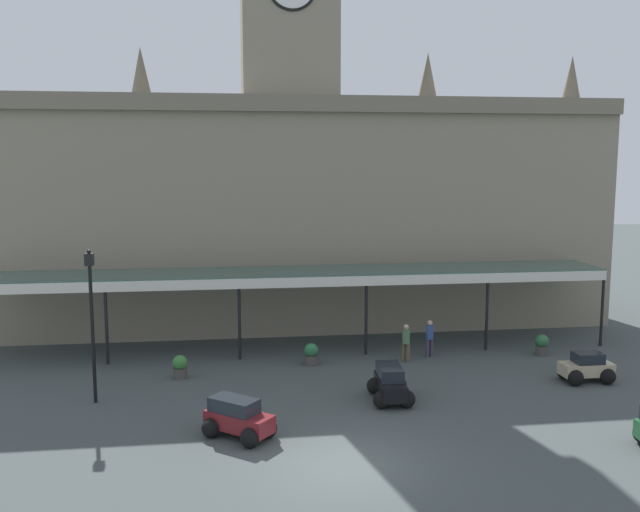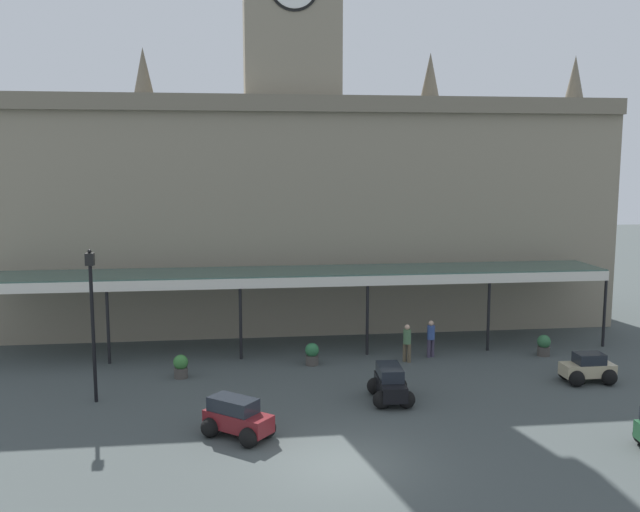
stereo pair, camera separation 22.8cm
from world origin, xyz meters
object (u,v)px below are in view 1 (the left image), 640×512
(pedestrian_beside_cars, at_px, (430,337))
(victorian_lamppost, at_px, (92,310))
(planter_forecourt_centre, at_px, (311,354))
(pedestrian_near_entrance, at_px, (406,341))
(car_beige_sedan, at_px, (586,369))
(car_black_estate, at_px, (390,386))
(planter_by_canopy, at_px, (542,345))
(planter_near_kerb, at_px, (180,367))
(car_maroon_estate, at_px, (238,420))

(pedestrian_beside_cars, xyz_separation_m, victorian_lamppost, (-13.81, -4.17, 2.54))
(pedestrian_beside_cars, relative_size, planter_forecourt_centre, 1.74)
(pedestrian_near_entrance, xyz_separation_m, victorian_lamppost, (-12.57, -3.57, 2.54))
(pedestrian_beside_cars, bearing_deg, car_beige_sedan, -39.31)
(car_beige_sedan, height_order, car_black_estate, car_black_estate)
(planter_by_canopy, bearing_deg, pedestrian_near_entrance, -178.46)
(pedestrian_beside_cars, relative_size, planter_by_canopy, 1.74)
(car_beige_sedan, relative_size, car_black_estate, 0.89)
(car_beige_sedan, bearing_deg, planter_near_kerb, 170.91)
(planter_by_canopy, bearing_deg, pedestrian_beside_cars, 175.28)
(car_maroon_estate, xyz_separation_m, victorian_lamppost, (-5.12, 3.94, 2.89))
(pedestrian_near_entrance, relative_size, planter_near_kerb, 1.74)
(car_maroon_estate, bearing_deg, car_beige_sedan, 15.47)
(planter_forecourt_centre, height_order, planter_near_kerb, same)
(car_beige_sedan, distance_m, planter_by_canopy, 3.84)
(pedestrian_near_entrance, bearing_deg, car_maroon_estate, -134.75)
(car_black_estate, height_order, pedestrian_near_entrance, pedestrian_near_entrance)
(car_black_estate, bearing_deg, planter_near_kerb, 154.79)
(car_black_estate, distance_m, pedestrian_beside_cars, 6.20)
(planter_by_canopy, bearing_deg, car_beige_sedan, -89.04)
(car_black_estate, distance_m, pedestrian_near_entrance, 5.13)
(victorian_lamppost, xyz_separation_m, planter_by_canopy, (18.95, 3.74, -2.96))
(planter_forecourt_centre, height_order, planter_by_canopy, same)
(car_beige_sedan, height_order, planter_by_canopy, car_beige_sedan)
(car_maroon_estate, xyz_separation_m, car_black_estate, (5.61, 2.73, 0.00))
(car_maroon_estate, distance_m, planter_forecourt_centre, 8.23)
(car_black_estate, relative_size, pedestrian_beside_cars, 1.38)
(car_beige_sedan, xyz_separation_m, pedestrian_beside_cars, (-5.20, 4.26, 0.41))
(planter_forecourt_centre, bearing_deg, planter_by_canopy, 0.65)
(planter_near_kerb, bearing_deg, planter_forecourt_centre, 11.67)
(car_maroon_estate, height_order, pedestrian_beside_cars, pedestrian_beside_cars)
(victorian_lamppost, bearing_deg, car_beige_sedan, -0.28)
(victorian_lamppost, bearing_deg, pedestrian_beside_cars, 16.79)
(pedestrian_beside_cars, height_order, victorian_lamppost, victorian_lamppost)
(car_black_estate, xyz_separation_m, victorian_lamppost, (-10.73, 1.21, 2.89))
(car_maroon_estate, distance_m, pedestrian_near_entrance, 10.58)
(victorian_lamppost, height_order, planter_by_canopy, victorian_lamppost)
(car_maroon_estate, distance_m, car_beige_sedan, 14.41)
(car_maroon_estate, height_order, pedestrian_near_entrance, pedestrian_near_entrance)
(planter_near_kerb, bearing_deg, pedestrian_near_entrance, 6.39)
(car_maroon_estate, height_order, planter_near_kerb, car_maroon_estate)
(pedestrian_near_entrance, relative_size, planter_by_canopy, 1.74)
(car_beige_sedan, xyz_separation_m, planter_forecourt_centre, (-10.63, 3.72, -0.01))
(car_beige_sedan, xyz_separation_m, victorian_lamppost, (-19.02, 0.09, 2.95))
(pedestrian_near_entrance, bearing_deg, car_beige_sedan, -29.61)
(planter_by_canopy, bearing_deg, car_black_estate, -148.94)
(car_beige_sedan, height_order, victorian_lamppost, victorian_lamppost)
(pedestrian_near_entrance, bearing_deg, pedestrian_beside_cars, 25.58)
(pedestrian_near_entrance, bearing_deg, planter_by_canopy, 1.54)
(pedestrian_beside_cars, bearing_deg, car_maroon_estate, -136.99)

